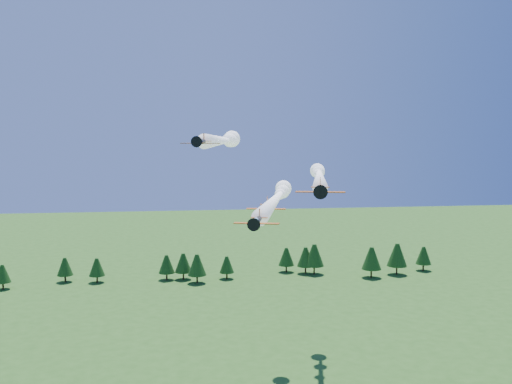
{
  "coord_description": "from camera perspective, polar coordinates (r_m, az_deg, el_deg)",
  "views": [
    {
      "loc": [
        -12.77,
        -89.22,
        50.47
      ],
      "look_at": [
        -0.69,
        0.0,
        41.67
      ],
      "focal_mm": 40.0,
      "sensor_mm": 36.0,
      "label": 1
    }
  ],
  "objects": [
    {
      "name": "plane_slot",
      "position": [
        98.95,
        1.01,
        -1.5
      ],
      "size": [
        6.92,
        7.61,
        2.42
      ],
      "rotation": [
        0.0,
        0.0,
        -0.22
      ],
      "color": "black",
      "rests_on": "ground"
    },
    {
      "name": "treeline",
      "position": [
        204.64,
        -2.19,
        -6.85
      ],
      "size": [
        168.31,
        18.75,
        11.44
      ],
      "color": "#382314",
      "rests_on": "ground"
    },
    {
      "name": "plane_right",
      "position": [
        124.34,
        6.35,
        1.65
      ],
      "size": [
        18.9,
        58.99,
        3.7
      ],
      "rotation": [
        0.0,
        0.0,
        -0.24
      ],
      "color": "black",
      "rests_on": "ground"
    },
    {
      "name": "plane_left",
      "position": [
        115.62,
        -3.33,
        5.17
      ],
      "size": [
        13.48,
        41.79,
        3.7
      ],
      "rotation": [
        0.0,
        0.0,
        -0.23
      ],
      "color": "black",
      "rests_on": "ground"
    },
    {
      "name": "plane_lead",
      "position": [
        112.19,
        2.07,
        -0.61
      ],
      "size": [
        18.24,
        53.77,
        3.7
      ],
      "rotation": [
        0.0,
        0.0,
        -0.26
      ],
      "color": "black",
      "rests_on": "ground"
    }
  ]
}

